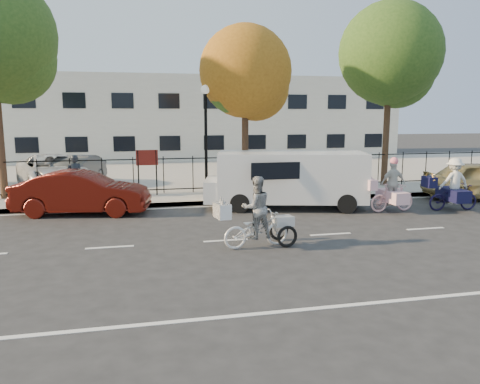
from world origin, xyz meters
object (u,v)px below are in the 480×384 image
object	(u,v)px
white_van	(288,178)
pedestrian	(75,176)
lot_car_b	(53,171)
lamppost	(206,120)
bull_bike	(453,190)
unicorn_bike	(392,192)
lot_car_c	(74,171)
zebra_trike	(256,220)
lot_car_d	(281,163)
red_sedan	(82,193)

from	to	relation	value
white_van	pedestrian	xyz separation A→B (m)	(-7.59, 3.00, -0.12)
lot_car_b	lamppost	bearing A→B (deg)	-44.56
bull_bike	lot_car_b	size ratio (longest dim) A/B	0.38
lamppost	unicorn_bike	xyz separation A→B (m)	(5.79, -4.35, -2.41)
white_van	lot_car_c	distance (m)	9.96
white_van	pedestrian	distance (m)	8.17
lamppost	unicorn_bike	distance (m)	7.64
zebra_trike	lot_car_b	bearing A→B (deg)	23.02
lot_car_c	lot_car_d	distance (m)	10.07
lot_car_d	zebra_trike	bearing A→B (deg)	-129.86
unicorn_bike	zebra_trike	bearing A→B (deg)	116.88
lamppost	pedestrian	distance (m)	5.52
zebra_trike	lot_car_d	world-z (taller)	zebra_trike
zebra_trike	unicorn_bike	xyz separation A→B (m)	(5.64, 3.19, 0.00)
unicorn_bike	white_van	bearing A→B (deg)	65.05
lamppost	pedestrian	world-z (taller)	lamppost
bull_bike	white_van	bearing A→B (deg)	78.54
red_sedan	lamppost	bearing A→B (deg)	-52.24
zebra_trike	lot_car_c	bearing A→B (deg)	19.29
red_sedan	zebra_trike	bearing A→B (deg)	-127.32
zebra_trike	bull_bike	xyz separation A→B (m)	(7.85, 2.94, 0.04)
lamppost	white_van	distance (m)	4.39
lot_car_b	lot_car_d	size ratio (longest dim) A/B	1.30
zebra_trike	white_van	size ratio (longest dim) A/B	0.35
white_van	lot_car_b	size ratio (longest dim) A/B	1.15
zebra_trike	lot_car_c	xyz separation A→B (m)	(-5.63, 10.50, 0.14)
pedestrian	lot_car_c	size ratio (longest dim) A/B	0.40
white_van	bull_bike	bearing A→B (deg)	-2.36
unicorn_bike	pedestrian	xyz separation A→B (m)	(-10.88, 4.35, 0.28)
lot_car_c	bull_bike	bearing A→B (deg)	-11.98
pedestrian	lot_car_c	xyz separation A→B (m)	(-0.39, 2.96, -0.15)
bull_bike	red_sedan	xyz separation A→B (m)	(-12.58, 2.19, -0.01)
zebra_trike	lot_car_b	xyz separation A→B (m)	(-6.51, 10.46, 0.18)
white_van	lot_car_d	xyz separation A→B (m)	(2.01, 7.25, -0.28)
pedestrian	lot_car_d	distance (m)	10.50
bull_bike	lot_car_c	bearing A→B (deg)	65.50
unicorn_bike	red_sedan	world-z (taller)	unicorn_bike
bull_bike	lot_car_b	bearing A→B (deg)	67.17
unicorn_bike	bull_bike	xyz separation A→B (m)	(2.20, -0.25, 0.03)
bull_bike	lot_car_c	distance (m)	15.45
red_sedan	lot_car_d	world-z (taller)	lot_car_d
lamppost	lot_car_c	world-z (taller)	lamppost
zebra_trike	red_sedan	world-z (taller)	zebra_trike
red_sedan	pedestrian	world-z (taller)	pedestrian
lamppost	zebra_trike	bearing A→B (deg)	-88.86
unicorn_bike	lot_car_c	bearing A→B (deg)	54.41
lamppost	unicorn_bike	size ratio (longest dim) A/B	2.28
lot_car_c	white_van	bearing A→B (deg)	-19.43
zebra_trike	red_sedan	distance (m)	6.98
lamppost	lot_car_b	size ratio (longest dim) A/B	0.83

